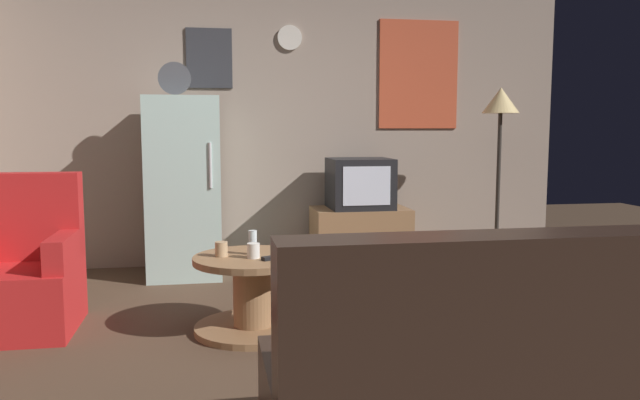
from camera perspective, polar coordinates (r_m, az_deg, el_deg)
name	(u,v)px	position (r m, az deg, el deg)	size (l,w,h in m)	color
ground_plane	(340,351)	(3.64, 1.78, -13.47)	(12.00, 12.00, 0.00)	#4C3828
wall_with_art	(287,111)	(5.84, -2.98, 8.09)	(5.20, 0.12, 2.79)	gray
fridge	(184,187)	(5.37, -12.22, 1.17)	(0.60, 0.62, 1.77)	silver
tv_stand	(360,238)	(5.62, 3.66, -3.46)	(0.84, 0.53, 0.54)	#8E6642
crt_tv	(360,183)	(5.55, 3.63, 1.51)	(0.54, 0.51, 0.44)	black
standing_lamp	(500,115)	(5.70, 16.02, 7.45)	(0.32, 0.32, 1.59)	#332D28
coffee_table	(253,294)	(3.91, -6.11, -8.44)	(0.72, 0.72, 0.47)	#8E6642
wine_glass	(253,242)	(3.89, -6.12, -3.84)	(0.05, 0.05, 0.15)	silver
mug_ceramic_white	(253,251)	(3.79, -6.05, -4.59)	(0.08, 0.08, 0.09)	silver
mug_ceramic_tan	(221,249)	(3.86, -8.93, -4.41)	(0.08, 0.08, 0.09)	tan
remote_control	(274,258)	(3.75, -4.22, -5.22)	(0.15, 0.04, 0.02)	black
armchair	(20,276)	(4.33, -25.56, -6.20)	(0.68, 0.68, 0.96)	red
couch	(504,389)	(2.46, 16.31, -16.08)	(1.70, 0.80, 0.92)	black
book_stack	(432,263)	(5.73, 10.10, -5.60)	(0.21, 0.17, 0.10)	#388B46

